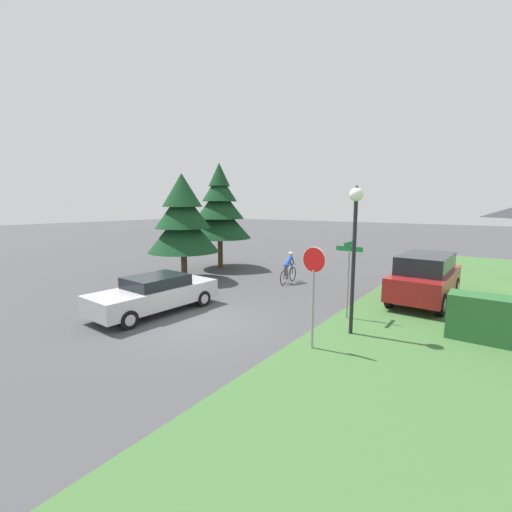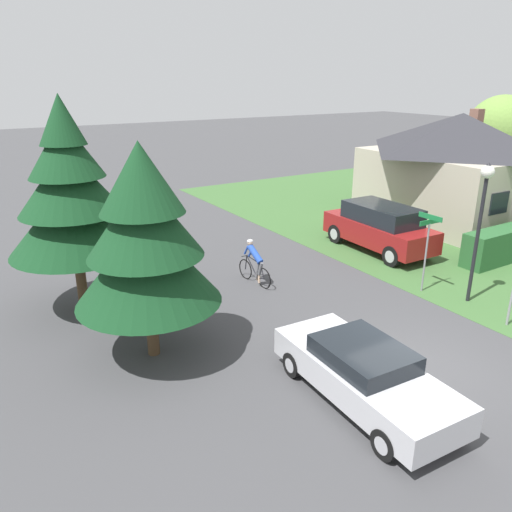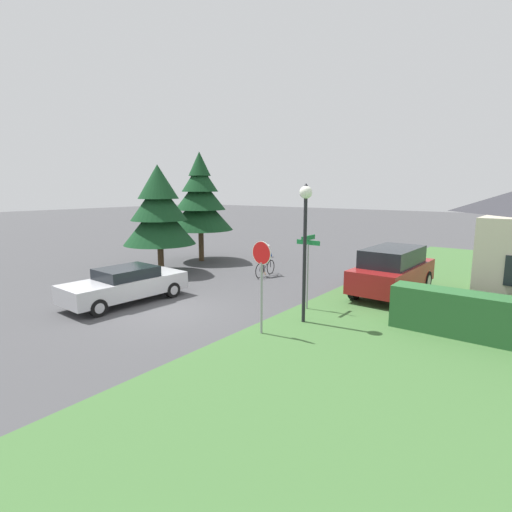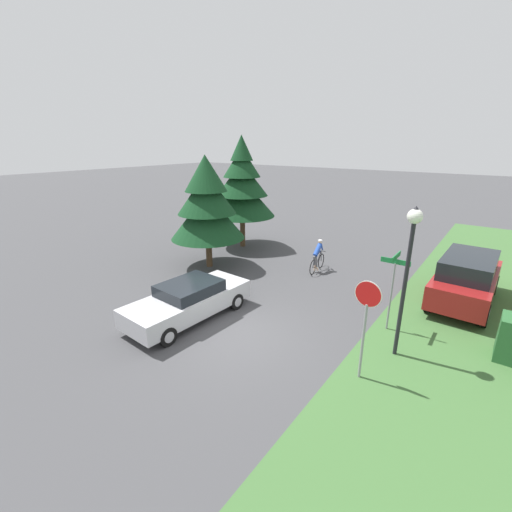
{
  "view_description": "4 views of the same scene",
  "coord_description": "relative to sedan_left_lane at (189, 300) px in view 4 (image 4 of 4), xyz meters",
  "views": [
    {
      "loc": [
        7.84,
        -7.67,
        3.78
      ],
      "look_at": [
        -0.64,
        4.12,
        1.63
      ],
      "focal_mm": 24.0,
      "sensor_mm": 36.0,
      "label": 1
    },
    {
      "loc": [
        -8.81,
        -6.76,
        6.66
      ],
      "look_at": [
        -1.22,
        5.45,
        1.49
      ],
      "focal_mm": 35.0,
      "sensor_mm": 36.0,
      "label": 2
    },
    {
      "loc": [
        10.59,
        -8.74,
        4.2
      ],
      "look_at": [
        -0.33,
        5.69,
        1.13
      ],
      "focal_mm": 28.0,
      "sensor_mm": 36.0,
      "label": 3
    },
    {
      "loc": [
        6.28,
        -7.42,
        5.89
      ],
      "look_at": [
        -1.95,
        3.69,
        1.27
      ],
      "focal_mm": 24.0,
      "sensor_mm": 36.0,
      "label": 4
    }
  ],
  "objects": [
    {
      "name": "conifer_tall_near",
      "position": [
        -3.15,
        4.26,
        2.46
      ],
      "size": [
        3.54,
        3.54,
        5.36
      ],
      "color": "#4C3823",
      "rests_on": "ground"
    },
    {
      "name": "street_lamp",
      "position": [
        6.42,
        2.05,
        2.54
      ],
      "size": [
        0.39,
        0.39,
        4.36
      ],
      "color": "black",
      "rests_on": "ground"
    },
    {
      "name": "street_name_sign",
      "position": [
        5.8,
        3.35,
        1.14
      ],
      "size": [
        0.9,
        0.9,
        2.61
      ],
      "color": "gray",
      "rests_on": "ground"
    },
    {
      "name": "cyclist",
      "position": [
        1.47,
        6.83,
        0.06
      ],
      "size": [
        0.44,
        1.78,
        1.53
      ],
      "rotation": [
        0.0,
        0.0,
        1.66
      ],
      "color": "black",
      "rests_on": "ground"
    },
    {
      "name": "parked_suv_right",
      "position": [
        7.53,
        7.1,
        0.31
      ],
      "size": [
        2.05,
        4.85,
        1.9
      ],
      "rotation": [
        0.0,
        0.0,
        1.54
      ],
      "color": "maroon",
      "rests_on": "ground"
    },
    {
      "name": "stop_sign",
      "position": [
        5.96,
        0.43,
        1.24
      ],
      "size": [
        0.68,
        0.07,
        2.73
      ],
      "rotation": [
        0.0,
        0.0,
        3.07
      ],
      "color": "gray",
      "rests_on": "ground"
    },
    {
      "name": "sedan_left_lane",
      "position": [
        0.0,
        0.0,
        0.0
      ],
      "size": [
        1.97,
        4.62,
        1.32
      ],
      "rotation": [
        0.0,
        0.0,
        1.52
      ],
      "color": "#BCBCC1",
      "rests_on": "ground"
    },
    {
      "name": "ground_plane",
      "position": [
        1.98,
        0.16,
        -0.67
      ],
      "size": [
        140.0,
        140.0,
        0.0
      ],
      "primitive_type": "plane",
      "color": "#424244"
    },
    {
      "name": "conifer_tall_far",
      "position": [
        -3.98,
        7.96,
        2.87
      ],
      "size": [
        3.73,
        3.73,
        6.27
      ],
      "color": "#4C3823",
      "rests_on": "ground"
    }
  ]
}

